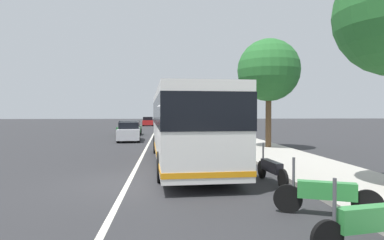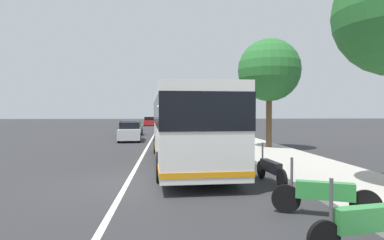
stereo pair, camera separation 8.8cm
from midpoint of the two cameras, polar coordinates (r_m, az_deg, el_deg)
ground_plane at (r=10.87m, az=-11.06°, el=-10.83°), size 220.00×220.00×0.00m
sidewalk_curb at (r=21.47m, az=11.20°, el=-4.63°), size 110.00×3.60×0.14m
lane_divider_line at (r=20.72m, az=-7.88°, el=-5.02°), size 110.00×0.16×0.01m
coach_bus at (r=14.61m, az=-1.12°, el=-0.37°), size 12.06×3.22×3.18m
motorcycle_nearest_curb at (r=6.35m, az=28.88°, el=-15.44°), size 0.47×2.27×1.24m
motorcycle_by_tree at (r=7.88m, az=22.42°, el=-11.97°), size 0.94×2.13×1.27m
motorcycle_far_end at (r=10.87m, az=13.82°, el=-8.32°), size 2.30×0.34×1.26m
car_behind_bus at (r=26.92m, az=-10.73°, el=-2.03°), size 4.79×2.04×1.52m
car_side_street at (r=33.20m, az=-10.59°, el=-1.45°), size 4.35×2.14×1.46m
car_far_distant at (r=56.95m, az=-7.46°, el=-0.28°), size 4.06×1.99×1.54m
roadside_tree_mid_block at (r=20.97m, az=13.48°, el=8.43°), size 3.87×3.87×6.85m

